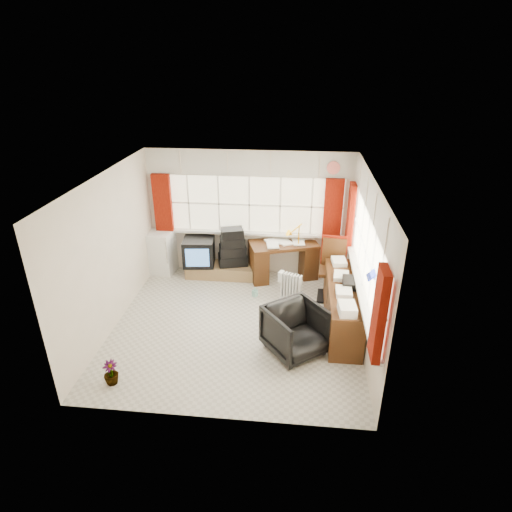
{
  "coord_description": "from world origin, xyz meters",
  "views": [
    {
      "loc": [
        0.94,
        -5.87,
        4.12
      ],
      "look_at": [
        0.28,
        0.55,
        1.04
      ],
      "focal_mm": 30.0,
      "sensor_mm": 36.0,
      "label": 1
    }
  ],
  "objects_px": {
    "credenza": "(342,305)",
    "crt_tv": "(199,252)",
    "mini_fridge": "(161,252)",
    "office_chair": "(296,330)",
    "desk_lamp": "(299,230)",
    "task_chair": "(333,266)",
    "radiator": "(291,291)",
    "tv_bench": "(221,270)",
    "desk": "(283,258)"
  },
  "relations": [
    {
      "from": "desk",
      "to": "crt_tv",
      "type": "distance_m",
      "value": 1.69
    },
    {
      "from": "desk",
      "to": "tv_bench",
      "type": "bearing_deg",
      "value": -176.32
    },
    {
      "from": "tv_bench",
      "to": "desk",
      "type": "bearing_deg",
      "value": 3.68
    },
    {
      "from": "radiator",
      "to": "task_chair",
      "type": "bearing_deg",
      "value": 24.42
    },
    {
      "from": "task_chair",
      "to": "crt_tv",
      "type": "height_order",
      "value": "task_chair"
    },
    {
      "from": "desk_lamp",
      "to": "radiator",
      "type": "distance_m",
      "value": 1.21
    },
    {
      "from": "desk",
      "to": "mini_fridge",
      "type": "distance_m",
      "value": 2.49
    },
    {
      "from": "office_chair",
      "to": "mini_fridge",
      "type": "xyz_separation_m",
      "value": [
        -2.79,
        2.36,
        0.07
      ]
    },
    {
      "from": "task_chair",
      "to": "crt_tv",
      "type": "bearing_deg",
      "value": 168.68
    },
    {
      "from": "crt_tv",
      "to": "task_chair",
      "type": "bearing_deg",
      "value": -11.32
    },
    {
      "from": "desk",
      "to": "task_chair",
      "type": "xyz_separation_m",
      "value": [
        0.93,
        -0.61,
        0.19
      ]
    },
    {
      "from": "desk",
      "to": "mini_fridge",
      "type": "xyz_separation_m",
      "value": [
        -2.49,
        -0.0,
        0.02
      ]
    },
    {
      "from": "task_chair",
      "to": "desk_lamp",
      "type": "bearing_deg",
      "value": 140.09
    },
    {
      "from": "task_chair",
      "to": "office_chair",
      "type": "xyz_separation_m",
      "value": [
        -0.63,
        -1.75,
        -0.23
      ]
    },
    {
      "from": "radiator",
      "to": "crt_tv",
      "type": "xyz_separation_m",
      "value": [
        -1.87,
        0.86,
        0.29
      ]
    },
    {
      "from": "desk_lamp",
      "to": "mini_fridge",
      "type": "distance_m",
      "value": 2.85
    },
    {
      "from": "crt_tv",
      "to": "mini_fridge",
      "type": "relative_size",
      "value": 0.74
    },
    {
      "from": "desk_lamp",
      "to": "tv_bench",
      "type": "relative_size",
      "value": 0.32
    },
    {
      "from": "desk",
      "to": "office_chair",
      "type": "distance_m",
      "value": 2.38
    },
    {
      "from": "credenza",
      "to": "mini_fridge",
      "type": "xyz_separation_m",
      "value": [
        -3.53,
        1.6,
        0.05
      ]
    },
    {
      "from": "radiator",
      "to": "crt_tv",
      "type": "bearing_deg",
      "value": 155.35
    },
    {
      "from": "radiator",
      "to": "tv_bench",
      "type": "distance_m",
      "value": 1.68
    },
    {
      "from": "radiator",
      "to": "mini_fridge",
      "type": "relative_size",
      "value": 0.65
    },
    {
      "from": "credenza",
      "to": "crt_tv",
      "type": "height_order",
      "value": "credenza"
    },
    {
      "from": "desk",
      "to": "crt_tv",
      "type": "height_order",
      "value": "crt_tv"
    },
    {
      "from": "task_chair",
      "to": "office_chair",
      "type": "distance_m",
      "value": 1.87
    },
    {
      "from": "desk_lamp",
      "to": "crt_tv",
      "type": "relative_size",
      "value": 0.69
    },
    {
      "from": "desk",
      "to": "desk_lamp",
      "type": "bearing_deg",
      "value": -15.06
    },
    {
      "from": "task_chair",
      "to": "tv_bench",
      "type": "height_order",
      "value": "task_chair"
    },
    {
      "from": "desk_lamp",
      "to": "crt_tv",
      "type": "height_order",
      "value": "desk_lamp"
    },
    {
      "from": "tv_bench",
      "to": "mini_fridge",
      "type": "relative_size",
      "value": 1.58
    },
    {
      "from": "task_chair",
      "to": "crt_tv",
      "type": "xyz_separation_m",
      "value": [
        -2.61,
        0.52,
        -0.09
      ]
    },
    {
      "from": "desk_lamp",
      "to": "office_chair",
      "type": "relative_size",
      "value": 0.55
    },
    {
      "from": "desk",
      "to": "radiator",
      "type": "bearing_deg",
      "value": -78.86
    },
    {
      "from": "desk_lamp",
      "to": "mini_fridge",
      "type": "relative_size",
      "value": 0.51
    },
    {
      "from": "desk",
      "to": "crt_tv",
      "type": "bearing_deg",
      "value": -176.94
    },
    {
      "from": "credenza",
      "to": "mini_fridge",
      "type": "bearing_deg",
      "value": 155.61
    },
    {
      "from": "credenza",
      "to": "tv_bench",
      "type": "height_order",
      "value": "credenza"
    },
    {
      "from": "desk_lamp",
      "to": "credenza",
      "type": "bearing_deg",
      "value": -63.78
    },
    {
      "from": "office_chair",
      "to": "mini_fridge",
      "type": "distance_m",
      "value": 3.66
    },
    {
      "from": "tv_bench",
      "to": "mini_fridge",
      "type": "height_order",
      "value": "mini_fridge"
    },
    {
      "from": "tv_bench",
      "to": "radiator",
      "type": "bearing_deg",
      "value": -31.25
    },
    {
      "from": "desk",
      "to": "crt_tv",
      "type": "relative_size",
      "value": 2.21
    },
    {
      "from": "radiator",
      "to": "mini_fridge",
      "type": "distance_m",
      "value": 2.85
    },
    {
      "from": "mini_fridge",
      "to": "desk_lamp",
      "type": "bearing_deg",
      "value": -1.58
    },
    {
      "from": "desk_lamp",
      "to": "radiator",
      "type": "relative_size",
      "value": 0.79
    },
    {
      "from": "credenza",
      "to": "crt_tv",
      "type": "relative_size",
      "value": 3.07
    },
    {
      "from": "radiator",
      "to": "credenza",
      "type": "xyz_separation_m",
      "value": [
        0.85,
        -0.65,
        0.16
      ]
    },
    {
      "from": "task_chair",
      "to": "mini_fridge",
      "type": "xyz_separation_m",
      "value": [
        -3.42,
        0.61,
        -0.17
      ]
    },
    {
      "from": "office_chair",
      "to": "credenza",
      "type": "height_order",
      "value": "credenza"
    }
  ]
}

